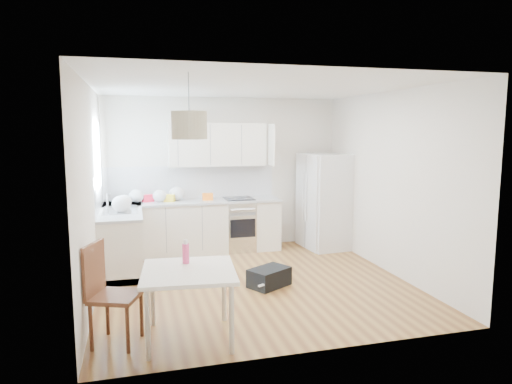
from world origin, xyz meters
TOP-DOWN VIEW (x-y plane):
  - floor at (0.00, 0.00)m, footprint 4.20×4.20m
  - ceiling at (0.00, 0.00)m, footprint 4.20×4.20m
  - wall_back at (0.00, 2.10)m, footprint 4.20×0.00m
  - wall_left at (-2.10, 0.00)m, footprint 0.00×4.20m
  - wall_right at (2.10, 0.00)m, footprint 0.00×4.20m
  - window_glassblock at (-2.09, 1.15)m, footprint 0.02×1.00m
  - cabinets_back at (-0.60, 1.80)m, footprint 3.00×0.60m
  - cabinets_left at (-1.80, 1.20)m, footprint 0.60×1.80m
  - counter_back at (-0.60, 1.80)m, footprint 3.02×0.64m
  - counter_left at (-1.80, 1.20)m, footprint 0.64×1.82m
  - backsplash_back at (-0.60, 2.09)m, footprint 3.00×0.01m
  - backsplash_left at (-2.09, 1.20)m, footprint 0.01×1.80m
  - upper_cabinets at (-0.15, 1.94)m, footprint 1.70×0.32m
  - range_oven at (0.20, 1.80)m, footprint 0.50×0.61m
  - sink at (-1.80, 1.15)m, footprint 0.50×0.80m
  - refrigerator at (1.75, 1.55)m, footprint 0.90×0.92m
  - dining_table at (-1.08, -1.51)m, footprint 1.01×1.01m
  - dining_chair at (-1.79, -1.42)m, footprint 0.56×0.56m
  - drink_bottle at (-1.08, -1.27)m, footprint 0.09×0.09m
  - gym_bag at (0.17, -0.20)m, footprint 0.65×0.59m
  - pendant_lamp at (-1.02, -1.38)m, footprint 0.38×0.38m
  - grocery_bag_a at (-1.55, 1.82)m, footprint 0.25×0.21m
  - grocery_bag_b at (-1.17, 1.80)m, footprint 0.23×0.20m
  - grocery_bag_c at (-0.88, 1.89)m, footprint 0.27×0.23m
  - grocery_bag_d at (-1.74, 1.35)m, footprint 0.23×0.19m
  - grocery_bag_e at (-1.77, 0.96)m, footprint 0.28×0.24m
  - snack_orange at (-0.36, 1.79)m, footprint 0.19×0.12m
  - snack_yellow at (-1.01, 1.79)m, footprint 0.21×0.17m
  - snack_red at (-1.36, 1.86)m, footprint 0.21×0.17m

SIDE VIEW (x-z plane):
  - floor at x=0.00m, z-range 0.00..0.00m
  - gym_bag at x=0.17m, z-range 0.00..0.25m
  - cabinets_back at x=-0.60m, z-range 0.00..0.88m
  - cabinets_left at x=-1.80m, z-range 0.00..0.88m
  - range_oven at x=0.20m, z-range 0.00..0.88m
  - dining_chair at x=-1.79m, z-range 0.00..1.03m
  - dining_table at x=-1.08m, z-range 0.29..1.02m
  - refrigerator at x=1.75m, z-range 0.00..1.71m
  - drink_bottle at x=-1.08m, z-range 0.73..0.99m
  - counter_back at x=-0.60m, z-range 0.88..0.92m
  - counter_left at x=-1.80m, z-range 0.88..0.92m
  - sink at x=-1.80m, z-range 0.84..0.99m
  - snack_orange at x=-0.36m, z-range 0.92..1.04m
  - snack_red at x=-1.36m, z-range 0.92..1.04m
  - snack_yellow at x=-1.01m, z-range 0.92..1.04m
  - grocery_bag_d at x=-1.74m, z-range 0.92..1.12m
  - grocery_bag_b at x=-1.17m, z-range 0.92..1.13m
  - grocery_bag_a at x=-1.55m, z-range 0.92..1.14m
  - grocery_bag_c at x=-0.88m, z-range 0.92..1.16m
  - grocery_bag_e at x=-1.77m, z-range 0.92..1.17m
  - backsplash_back at x=-0.60m, z-range 0.92..1.50m
  - backsplash_left at x=-2.09m, z-range 0.92..1.50m
  - wall_back at x=0.00m, z-range -0.75..3.45m
  - wall_left at x=-2.10m, z-range -0.75..3.45m
  - wall_right at x=2.10m, z-range -0.75..3.45m
  - window_glassblock at x=-2.09m, z-range 1.25..2.25m
  - upper_cabinets at x=-0.15m, z-range 1.50..2.25m
  - pendant_lamp at x=-1.02m, z-range 2.04..2.32m
  - ceiling at x=0.00m, z-range 2.70..2.70m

